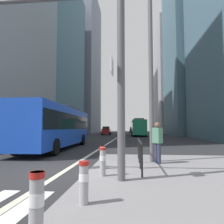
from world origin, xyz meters
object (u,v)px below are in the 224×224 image
car_receding_far (137,130)px  bollard_front (36,204)px  city_bus_blue_oncoming (57,125)px  car_receding_near (133,130)px  pedestrian_waiting (157,140)px  bollard_left (84,180)px  bollard_right (103,160)px  street_lamp_post (151,46)px  city_bus_red_receding (138,127)px  bollard_back (102,156)px  traffic_signal_gantry (63,45)px  car_oncoming_mid (106,131)px

car_receding_far → bollard_front: 50.75m
city_bus_blue_oncoming → car_receding_near: bearing=83.3°
pedestrian_waiting → bollard_left: bearing=-112.3°
city_bus_blue_oncoming → bollard_right: bearing=-62.1°
bollard_right → car_receding_far: bearing=87.4°
street_lamp_post → city_bus_red_receding: bearing=89.4°
bollard_left → bollard_right: 2.36m
street_lamp_post → bollard_left: size_ratio=9.84×
car_receding_near → bollard_front: 62.23m
bollard_front → bollard_left: 1.46m
city_bus_red_receding → bollard_back: (-2.25, -34.67, -1.23)m
car_receding_far → street_lamp_post: street_lamp_post is taller
city_bus_red_receding → car_receding_far: 11.17m
car_receding_near → bollard_left: (-0.97, -60.79, -0.39)m
car_receding_far → bollard_back: (-2.26, -45.80, -0.39)m
city_bus_red_receding → traffic_signal_gantry: 36.48m
bollard_back → pedestrian_waiting: (2.10, 1.34, 0.49)m
car_oncoming_mid → car_receding_far: bearing=35.2°
city_bus_blue_oncoming → bollard_front: city_bus_blue_oncoming is taller
car_oncoming_mid → car_receding_near: same height
city_bus_blue_oncoming → city_bus_red_receding: bearing=75.3°
car_receding_near → bollard_left: 60.80m
car_oncoming_mid → bollard_left: bearing=-83.4°
street_lamp_post → bollard_front: 8.38m
city_bus_red_receding → pedestrian_waiting: 33.34m
bollard_right → pedestrian_waiting: 3.14m
street_lamp_post → pedestrian_waiting: bearing=-67.7°
city_bus_blue_oncoming → pedestrian_waiting: (6.81, -6.77, -0.75)m
car_receding_near → bollard_right: size_ratio=5.00×
car_receding_far → bollard_front: (-2.39, -50.69, -0.34)m
bollard_right → bollard_back: (-0.17, 1.09, -0.03)m
traffic_signal_gantry → pedestrian_waiting: (3.08, 2.94, -2.98)m
city_bus_blue_oncoming → street_lamp_post: 9.78m
bollard_back → car_oncoming_mid: bearing=97.0°
car_receding_near → bollard_back: size_ratio=5.30×
bollard_front → car_receding_far: bearing=87.3°
bollard_back → bollard_right: bearing=-81.4°
city_bus_blue_oncoming → car_receding_near: size_ratio=2.76×
bollard_front → bollard_back: bollard_front is taller
bollard_front → bollard_back: 4.89m
bollard_back → bollard_front: bearing=-91.6°
car_receding_near → pedestrian_waiting: 56.01m
street_lamp_post → bollard_back: bearing=-137.1°
car_oncoming_mid → city_bus_red_receding: bearing=-39.7°
bollard_right → bollard_back: bollard_right is taller
traffic_signal_gantry → pedestrian_waiting: 5.19m
street_lamp_post → city_bus_blue_oncoming: bearing=136.3°
city_bus_blue_oncoming → car_receding_near: (5.82, 49.23, -0.85)m
bollard_front → bollard_right: size_ratio=1.05×
city_bus_blue_oncoming → bollard_left: bearing=-67.3°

